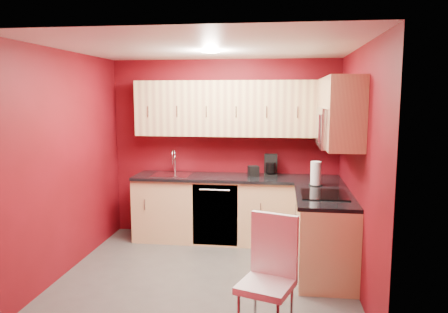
% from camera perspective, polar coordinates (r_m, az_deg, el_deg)
% --- Properties ---
extents(floor, '(3.20, 3.20, 0.00)m').
position_cam_1_polar(floor, '(5.10, -2.21, -15.15)').
color(floor, '#4D4B48').
rests_on(floor, ground).
extents(ceiling, '(3.20, 3.20, 0.00)m').
position_cam_1_polar(ceiling, '(4.71, -2.37, 14.05)').
color(ceiling, white).
rests_on(ceiling, wall_back).
extents(wall_back, '(3.20, 0.00, 3.20)m').
position_cam_1_polar(wall_back, '(6.22, 0.09, 1.04)').
color(wall_back, maroon).
rests_on(wall_back, floor).
extents(wall_front, '(3.20, 0.00, 3.20)m').
position_cam_1_polar(wall_front, '(3.31, -6.78, -5.21)').
color(wall_front, maroon).
rests_on(wall_front, floor).
extents(wall_left, '(0.00, 3.00, 3.00)m').
position_cam_1_polar(wall_left, '(5.26, -19.72, -0.70)').
color(wall_left, maroon).
rests_on(wall_left, floor).
extents(wall_right, '(0.00, 3.00, 3.00)m').
position_cam_1_polar(wall_right, '(4.74, 17.13, -1.49)').
color(wall_right, maroon).
rests_on(wall_right, floor).
extents(base_cabinets_back, '(2.80, 0.60, 0.87)m').
position_cam_1_polar(base_cabinets_back, '(6.05, 1.60, -7.01)').
color(base_cabinets_back, '#D6B77A').
rests_on(base_cabinets_back, floor).
extents(base_cabinets_right, '(0.60, 1.30, 0.87)m').
position_cam_1_polar(base_cabinets_right, '(5.14, 12.93, -9.98)').
color(base_cabinets_right, '#D6B77A').
rests_on(base_cabinets_right, floor).
extents(countertop_back, '(2.80, 0.63, 0.04)m').
position_cam_1_polar(countertop_back, '(5.94, 1.60, -2.81)').
color(countertop_back, black).
rests_on(countertop_back, base_cabinets_back).
extents(countertop_right, '(0.63, 1.27, 0.04)m').
position_cam_1_polar(countertop_right, '(5.00, 12.94, -5.07)').
color(countertop_right, black).
rests_on(countertop_right, base_cabinets_right).
extents(upper_cabinets_back, '(2.80, 0.35, 0.75)m').
position_cam_1_polar(upper_cabinets_back, '(5.98, 1.78, 6.29)').
color(upper_cabinets_back, '#E5C881').
rests_on(upper_cabinets_back, wall_back).
extents(upper_cabinets_right, '(0.35, 1.55, 0.75)m').
position_cam_1_polar(upper_cabinets_right, '(5.10, 14.66, 6.44)').
color(upper_cabinets_right, '#E5C881').
rests_on(upper_cabinets_right, wall_right).
extents(microwave, '(0.42, 0.76, 0.42)m').
position_cam_1_polar(microwave, '(4.86, 14.54, 3.70)').
color(microwave, silver).
rests_on(microwave, upper_cabinets_right).
extents(cooktop, '(0.50, 0.55, 0.01)m').
position_cam_1_polar(cooktop, '(4.96, 12.93, -4.88)').
color(cooktop, black).
rests_on(cooktop, countertop_right).
extents(sink, '(0.52, 0.42, 0.35)m').
position_cam_1_polar(sink, '(6.10, -6.81, -2.05)').
color(sink, silver).
rests_on(sink, countertop_back).
extents(dishwasher_front, '(0.60, 0.02, 0.82)m').
position_cam_1_polar(dishwasher_front, '(5.81, -1.18, -7.66)').
color(dishwasher_front, black).
rests_on(dishwasher_front, base_cabinets_back).
extents(downlight, '(0.20, 0.20, 0.01)m').
position_cam_1_polar(downlight, '(5.01, -1.76, 13.52)').
color(downlight, white).
rests_on(downlight, ceiling).
extents(coffee_maker, '(0.19, 0.25, 0.30)m').
position_cam_1_polar(coffee_maker, '(5.97, 6.13, -1.16)').
color(coffee_maker, black).
rests_on(coffee_maker, countertop_back).
extents(napkin_holder, '(0.17, 0.17, 0.14)m').
position_cam_1_polar(napkin_holder, '(5.94, 3.86, -1.93)').
color(napkin_holder, black).
rests_on(napkin_holder, countertop_back).
extents(paper_towel, '(0.20, 0.20, 0.30)m').
position_cam_1_polar(paper_towel, '(5.44, 11.89, -2.19)').
color(paper_towel, silver).
rests_on(paper_towel, countertop_right).
extents(dining_chair, '(0.53, 0.54, 1.02)m').
position_cam_1_polar(dining_chair, '(3.73, 5.51, -15.65)').
color(dining_chair, white).
rests_on(dining_chair, floor).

